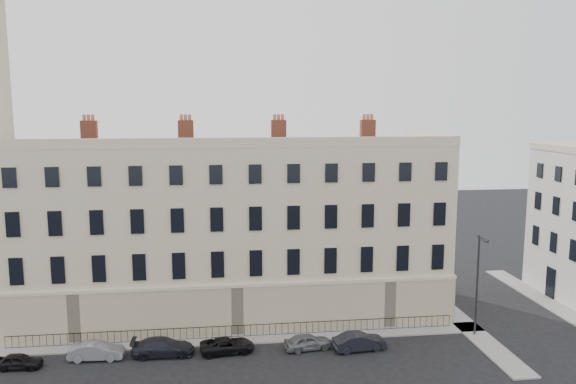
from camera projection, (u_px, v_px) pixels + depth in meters
name	position (u px, v px, depth m)	size (l,w,h in m)	color
ground	(325.00, 364.00, 39.89)	(160.00, 160.00, 0.00)	black
terrace	(234.00, 228.00, 49.77)	(36.22, 12.22, 17.00)	beige
pavement_terrace	(187.00, 342.00, 43.54)	(48.00, 2.00, 0.12)	gray
pavement_east_return	(453.00, 314.00, 49.35)	(2.00, 24.00, 0.12)	gray
pavement_adjacent	(546.00, 302.00, 52.56)	(2.00, 20.00, 0.12)	gray
railings	(238.00, 331.00, 44.36)	(35.00, 0.04, 0.96)	black
car_a	(19.00, 361.00, 39.14)	(1.27, 3.15, 1.07)	black
car_b	(96.00, 351.00, 40.58)	(1.36, 3.91, 1.29)	gray
car_c	(163.00, 347.00, 41.19)	(1.85, 4.55, 1.32)	black
car_d	(227.00, 345.00, 41.71)	(1.87, 4.05, 1.12)	black
car_e	(308.00, 342.00, 42.25)	(1.43, 3.55, 1.21)	slate
car_f	(359.00, 342.00, 42.13)	(1.40, 4.02, 1.33)	black
streetlamp	(478.00, 281.00, 44.13)	(0.40, 1.78, 8.25)	#2C2B30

